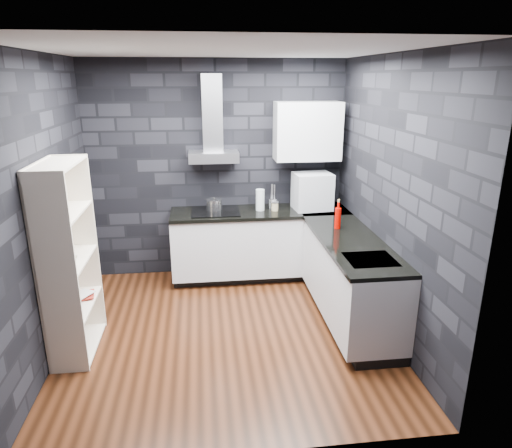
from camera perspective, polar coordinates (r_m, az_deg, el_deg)
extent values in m
plane|color=#482210|center=(4.80, -3.61, -13.28)|extent=(3.20, 3.20, 0.00)
plane|color=silver|center=(4.11, -4.39, 20.91)|extent=(3.20, 3.20, 0.00)
cube|color=black|center=(5.84, -4.83, 6.68)|extent=(3.20, 0.05, 2.70)
cube|color=black|center=(2.73, -2.09, -6.61)|extent=(3.20, 0.05, 2.70)
cube|color=black|center=(4.49, -25.16, 1.57)|extent=(0.05, 3.20, 2.70)
cube|color=black|center=(4.63, 16.59, 3.00)|extent=(0.05, 3.20, 2.70)
cube|color=black|center=(6.00, 0.41, -5.99)|extent=(2.18, 0.50, 0.10)
cube|color=black|center=(5.09, 11.83, -11.03)|extent=(0.50, 1.78, 0.10)
cube|color=silver|center=(5.80, 0.47, -2.27)|extent=(2.20, 0.60, 0.76)
cube|color=silver|center=(4.89, 11.71, -6.66)|extent=(0.60, 1.80, 0.76)
cube|color=black|center=(5.67, 0.49, 1.50)|extent=(2.20, 0.62, 0.04)
cube|color=black|center=(4.74, 11.89, -2.26)|extent=(0.62, 1.80, 0.04)
cube|color=black|center=(5.83, 8.30, 1.78)|extent=(0.62, 0.62, 0.04)
cube|color=#ADADB2|center=(5.61, -5.32, 8.38)|extent=(0.60, 0.34, 0.12)
cube|color=#ADADB2|center=(5.62, -5.50, 13.64)|extent=(0.24, 0.20, 0.90)
cube|color=silver|center=(5.71, 6.44, 11.46)|extent=(0.80, 0.35, 0.70)
cube|color=black|center=(5.63, -5.09, 1.59)|extent=(0.58, 0.50, 0.01)
cube|color=#ADADB2|center=(4.30, 14.12, -4.35)|extent=(0.44, 0.40, 0.01)
cylinder|color=silver|center=(5.67, -5.25, 2.39)|extent=(0.25, 0.25, 0.12)
cylinder|color=silver|center=(5.64, 0.52, 3.03)|extent=(0.14, 0.14, 0.26)
cylinder|color=tan|center=(5.65, 2.37, 2.18)|extent=(0.10, 0.10, 0.10)
cylinder|color=silver|center=(5.71, 2.08, 2.53)|extent=(0.12, 0.12, 0.14)
cube|color=silver|center=(5.72, 7.04, 4.07)|extent=(0.48, 0.39, 0.45)
cylinder|color=#B40600|center=(5.04, 10.19, 0.71)|extent=(0.08, 0.08, 0.23)
cube|color=beige|center=(4.46, -22.34, -4.28)|extent=(0.35, 0.80, 1.80)
imported|color=silver|center=(4.36, -22.72, -4.33)|extent=(0.21, 0.21, 0.05)
imported|color=maroon|center=(4.71, -21.65, -7.35)|extent=(0.16, 0.05, 0.22)
imported|color=#B2B2B2|center=(4.72, -21.63, -7.04)|extent=(0.13, 0.09, 0.20)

